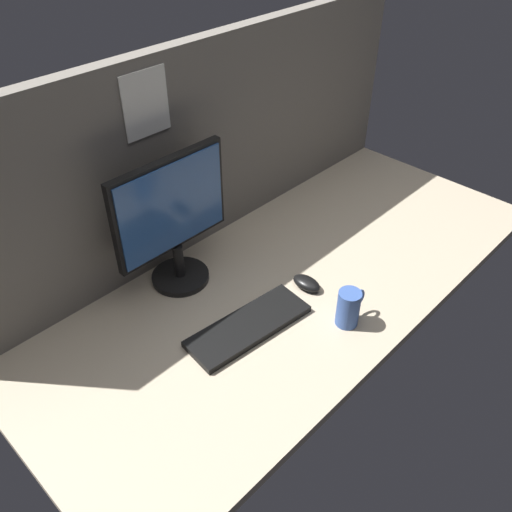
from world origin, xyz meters
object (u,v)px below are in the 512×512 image
(monitor, at_px, (173,218))
(mug_ceramic_blue, at_px, (349,308))
(keyboard, at_px, (249,326))
(mouse, at_px, (307,283))

(monitor, relative_size, mug_ceramic_blue, 3.65)
(monitor, xyz_separation_m, keyboard, (-0.00, -0.31, -0.22))
(mug_ceramic_blue, bearing_deg, keyboard, 139.26)
(keyboard, distance_m, mug_ceramic_blue, 0.29)
(mouse, bearing_deg, monitor, 126.27)
(monitor, bearing_deg, mouse, -52.33)
(monitor, bearing_deg, mug_ceramic_blue, -67.09)
(keyboard, relative_size, mouse, 3.85)
(monitor, relative_size, keyboard, 1.13)
(keyboard, xyz_separation_m, mug_ceramic_blue, (0.22, -0.19, 0.05))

